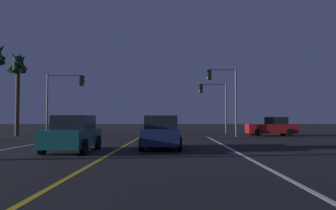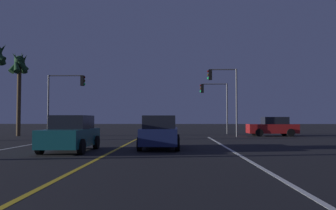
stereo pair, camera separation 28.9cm
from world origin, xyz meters
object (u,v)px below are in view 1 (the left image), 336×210
(car_lead_same_lane, at_px, (162,133))
(car_crossing_side, at_px, (272,127))
(traffic_light_near_left, at_px, (65,90))
(car_oncoming, at_px, (73,134))
(traffic_light_far_right, at_px, (213,96))
(traffic_light_near_right, at_px, (223,87))
(palm_tree_left_far, at_px, (18,68))

(car_lead_same_lane, xyz_separation_m, car_crossing_side, (9.42, 13.02, 0.00))
(car_crossing_side, height_order, traffic_light_near_left, traffic_light_near_left)
(car_oncoming, height_order, traffic_light_far_right, traffic_light_far_right)
(car_crossing_side, bearing_deg, traffic_light_near_right, 15.57)
(traffic_light_near_right, distance_m, traffic_light_near_left, 13.63)
(car_crossing_side, distance_m, traffic_light_near_left, 18.49)
(car_oncoming, xyz_separation_m, traffic_light_near_right, (8.99, 13.30, 3.46))
(car_lead_same_lane, height_order, car_crossing_side, same)
(car_oncoming, distance_m, traffic_light_near_left, 14.43)
(traffic_light_near_right, distance_m, traffic_light_far_right, 5.52)
(car_oncoming, bearing_deg, traffic_light_far_right, 154.95)
(car_lead_same_lane, xyz_separation_m, car_oncoming, (-4.12, -1.54, 0.00))
(car_lead_same_lane, distance_m, traffic_light_near_right, 13.18)
(car_lead_same_lane, distance_m, traffic_light_near_left, 15.00)
(car_lead_same_lane, bearing_deg, car_oncoming, 110.54)
(car_oncoming, height_order, traffic_light_near_right, traffic_light_near_right)
(traffic_light_near_left, xyz_separation_m, traffic_light_far_right, (13.42, 5.50, -0.17))
(car_oncoming, relative_size, car_crossing_side, 1.00)
(traffic_light_near_left, xyz_separation_m, palm_tree_left_far, (-4.55, 0.82, 2.07))
(car_lead_same_lane, bearing_deg, palm_tree_left_far, 46.65)
(traffic_light_near_right, xyz_separation_m, traffic_light_near_left, (-13.63, 0.00, -0.29))
(car_lead_same_lane, relative_size, traffic_light_near_right, 0.74)
(car_crossing_side, bearing_deg, car_lead_same_lane, 54.12)
(car_oncoming, relative_size, palm_tree_left_far, 0.56)
(traffic_light_near_left, bearing_deg, traffic_light_near_right, 0.00)
(car_crossing_side, relative_size, traffic_light_near_right, 0.74)
(car_oncoming, height_order, car_crossing_side, same)
(car_lead_same_lane, relative_size, palm_tree_left_far, 0.56)
(traffic_light_near_right, distance_m, palm_tree_left_far, 18.29)
(traffic_light_near_right, relative_size, traffic_light_far_right, 1.13)
(traffic_light_near_right, relative_size, traffic_light_near_left, 1.09)
(car_lead_same_lane, height_order, traffic_light_far_right, traffic_light_far_right)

